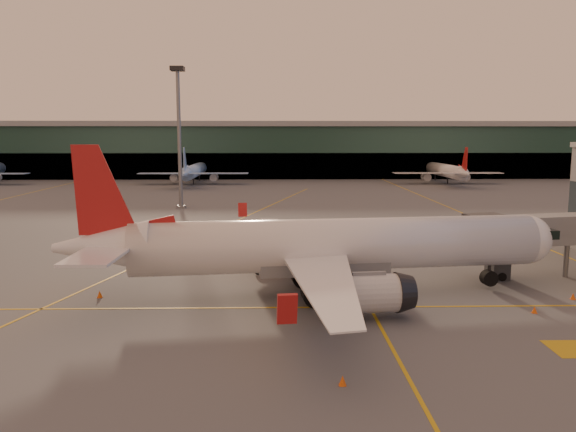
{
  "coord_description": "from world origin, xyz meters",
  "views": [
    {
      "loc": [
        -2.36,
        -37.59,
        13.46
      ],
      "look_at": [
        -1.12,
        20.73,
        5.0
      ],
      "focal_mm": 35.0,
      "sensor_mm": 36.0,
      "label": 1
    }
  ],
  "objects": [
    {
      "name": "mast_west_near",
      "position": [
        -20.0,
        66.0,
        14.86
      ],
      "size": [
        2.4,
        2.4,
        25.6
      ],
      "color": "slate",
      "rests_on": "ground"
    },
    {
      "name": "cone_wing_left",
      "position": [
        -0.21,
        24.66,
        0.29
      ],
      "size": [
        0.48,
        0.48,
        0.61
      ],
      "color": "#E2550B",
      "rests_on": "ground"
    },
    {
      "name": "catering_truck",
      "position": [
        -2.48,
        16.28,
        2.3
      ],
      "size": [
        5.62,
        3.58,
        4.04
      ],
      "rotation": [
        0.0,
        0.0,
        -0.27
      ],
      "color": "#B6321A",
      "rests_on": "ground"
    },
    {
      "name": "terminal",
      "position": [
        0.0,
        141.79,
        8.76
      ],
      "size": [
        400.0,
        20.0,
        17.6
      ],
      "color": "#19382D",
      "rests_on": "ground"
    },
    {
      "name": "cone_wing_right",
      "position": [
        1.21,
        -8.89,
        0.27
      ],
      "size": [
        0.44,
        0.44,
        0.55
      ],
      "color": "#E2550B",
      "rests_on": "ground"
    },
    {
      "name": "distant_aircraft_row",
      "position": [
        -53.75,
        118.0,
        0.0
      ],
      "size": [
        225.0,
        34.0,
        13.0
      ],
      "color": "#8EB7EE",
      "rests_on": "ground"
    },
    {
      "name": "cone_nose",
      "position": [
        22.12,
        6.72,
        0.26
      ],
      "size": [
        0.42,
        0.42,
        0.54
      ],
      "color": "#E2550B",
      "rests_on": "ground"
    },
    {
      "name": "ground",
      "position": [
        0.0,
        0.0,
        0.0
      ],
      "size": [
        600.0,
        600.0,
        0.0
      ],
      "primitive_type": "plane",
      "color": "#4C4F54",
      "rests_on": "ground"
    },
    {
      "name": "cone_tail",
      "position": [
        -17.12,
        8.09,
        0.28
      ],
      "size": [
        0.45,
        0.45,
        0.58
      ],
      "color": "#E2550B",
      "rests_on": "ground"
    },
    {
      "name": "cone_fwd",
      "position": [
        17.31,
        3.24,
        0.26
      ],
      "size": [
        0.42,
        0.42,
        0.53
      ],
      "color": "#E2550B",
      "rests_on": "ground"
    },
    {
      "name": "main_airplane",
      "position": [
        1.33,
        8.29,
        4.13
      ],
      "size": [
        42.14,
        38.09,
        12.72
      ],
      "rotation": [
        0.0,
        0.0,
        0.12
      ],
      "color": "white",
      "rests_on": "ground"
    },
    {
      "name": "taxi_markings",
      "position": [
        -7.32,
        44.49,
        0.01
      ],
      "size": [
        100.12,
        173.0,
        0.01
      ],
      "color": "gold",
      "rests_on": "ground"
    }
  ]
}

